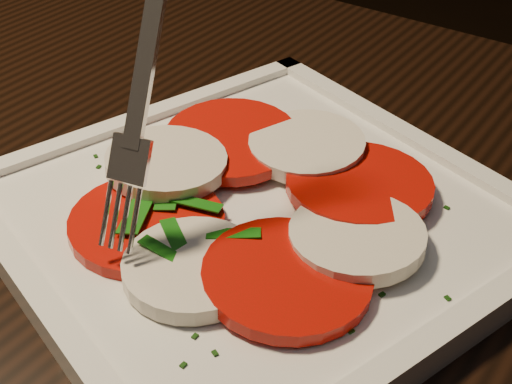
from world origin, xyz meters
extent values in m
cube|color=black|center=(0.14, 0.20, 0.73)|extent=(1.26, 0.90, 0.04)
cylinder|color=black|center=(-0.43, 0.49, 0.35)|extent=(0.06, 0.06, 0.71)
cylinder|color=black|center=(0.04, 0.77, 0.21)|extent=(0.04, 0.04, 0.41)
cylinder|color=black|center=(0.10, 1.13, 0.21)|extent=(0.04, 0.04, 0.41)
cube|color=white|center=(0.23, 0.24, 0.76)|extent=(0.35, 0.35, 0.01)
cylinder|color=#C10904|center=(0.19, 0.19, 0.77)|extent=(0.09, 0.09, 0.01)
cylinder|color=silver|center=(0.24, 0.17, 0.77)|extent=(0.08, 0.08, 0.01)
cylinder|color=#C10904|center=(0.29, 0.20, 0.77)|extent=(0.10, 0.10, 0.01)
cylinder|color=silver|center=(0.30, 0.25, 0.77)|extent=(0.08, 0.08, 0.01)
cylinder|color=#C10904|center=(0.27, 0.30, 0.77)|extent=(0.09, 0.10, 0.01)
cylinder|color=silver|center=(0.22, 0.31, 0.78)|extent=(0.08, 0.08, 0.01)
cylinder|color=#C10904|center=(0.18, 0.28, 0.78)|extent=(0.10, 0.10, 0.02)
cylinder|color=silver|center=(0.17, 0.23, 0.78)|extent=(0.08, 0.08, 0.02)
cube|color=#166110|center=(0.19, 0.19, 0.78)|extent=(0.04, 0.05, 0.00)
cube|color=#166110|center=(0.22, 0.18, 0.78)|extent=(0.04, 0.03, 0.00)
cube|color=#166110|center=(0.20, 0.21, 0.78)|extent=(0.04, 0.02, 0.00)
cube|color=#166110|center=(0.23, 0.17, 0.78)|extent=(0.04, 0.01, 0.01)
cube|color=#166110|center=(0.19, 0.21, 0.78)|extent=(0.03, 0.04, 0.00)
cube|color=#166110|center=(0.25, 0.21, 0.78)|extent=(0.03, 0.03, 0.00)
cube|color=black|center=(0.33, 0.19, 0.77)|extent=(0.00, 0.00, 0.00)
cube|color=black|center=(0.12, 0.21, 0.77)|extent=(0.00, 0.00, 0.00)
cube|color=black|center=(0.31, 0.17, 0.77)|extent=(0.00, 0.00, 0.00)
cube|color=black|center=(0.25, 0.34, 0.77)|extent=(0.00, 0.00, 0.00)
cube|color=black|center=(0.21, 0.15, 0.77)|extent=(0.00, 0.00, 0.00)
cube|color=black|center=(0.29, 0.14, 0.77)|extent=(0.00, 0.00, 0.00)
cube|color=black|center=(0.33, 0.23, 0.77)|extent=(0.00, 0.00, 0.00)
cube|color=black|center=(0.33, 0.20, 0.77)|extent=(0.00, 0.00, 0.00)
cube|color=black|center=(0.36, 0.25, 0.77)|extent=(0.00, 0.00, 0.00)
cube|color=black|center=(0.32, 0.32, 0.77)|extent=(0.00, 0.00, 0.00)
cube|color=black|center=(0.28, 0.12, 0.77)|extent=(0.00, 0.00, 0.00)
cube|color=black|center=(0.11, 0.22, 0.77)|extent=(0.00, 0.00, 0.00)
cube|color=black|center=(0.25, 0.34, 0.77)|extent=(0.00, 0.00, 0.00)
cube|color=black|center=(0.27, 0.36, 0.77)|extent=(0.00, 0.00, 0.00)
cube|color=black|center=(0.28, 0.33, 0.77)|extent=(0.00, 0.00, 0.00)
cube|color=black|center=(0.22, 0.34, 0.77)|extent=(0.00, 0.00, 0.00)
cube|color=black|center=(0.16, 0.32, 0.77)|extent=(0.00, 0.00, 0.00)
cube|color=black|center=(0.28, 0.14, 0.77)|extent=(0.00, 0.00, 0.00)
camera|label=1|loc=(0.46, -0.03, 1.04)|focal=50.00mm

